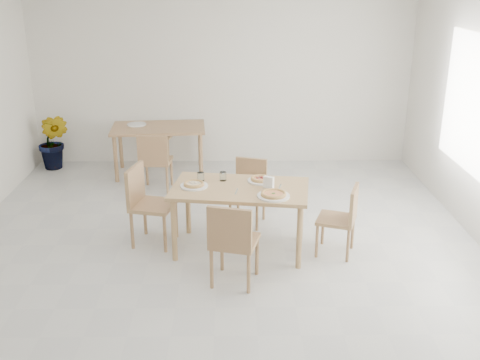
{
  "coord_description": "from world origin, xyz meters",
  "views": [
    {
      "loc": [
        0.17,
        -5.38,
        2.93
      ],
      "look_at": [
        0.25,
        0.31,
        0.83
      ],
      "focal_mm": 42.0,
      "sensor_mm": 36.0,
      "label": 1
    }
  ],
  "objects_px": {
    "tumbler_b": "(201,177)",
    "second_table": "(159,132)",
    "pizza_margherita": "(274,194)",
    "pizza_mushroom": "(194,184)",
    "tumbler_a": "(223,176)",
    "plate_margherita": "(273,196)",
    "chair_west": "(146,199)",
    "chair_back_s": "(155,159)",
    "plate_empty": "(137,124)",
    "napkin_holder": "(269,183)",
    "plate_mushroom": "(194,186)",
    "main_table": "(240,194)",
    "plate_pepperoni": "(261,181)",
    "chair_north": "(249,186)",
    "chair_east": "(343,216)",
    "pizza_pepperoni": "(261,179)",
    "potted_plant": "(54,142)",
    "chair_back_n": "(162,130)",
    "chair_south": "(232,239)"
  },
  "relations": [
    {
      "from": "pizza_pepperoni",
      "to": "tumbler_b",
      "type": "relative_size",
      "value": 2.47
    },
    {
      "from": "chair_west",
      "to": "chair_north",
      "type": "bearing_deg",
      "value": -50.76
    },
    {
      "from": "tumbler_b",
      "to": "second_table",
      "type": "bearing_deg",
      "value": 107.89
    },
    {
      "from": "chair_west",
      "to": "second_table",
      "type": "bearing_deg",
      "value": 16.76
    },
    {
      "from": "chair_south",
      "to": "plate_margherita",
      "type": "distance_m",
      "value": 0.7
    },
    {
      "from": "tumbler_a",
      "to": "plate_margherita",
      "type": "bearing_deg",
      "value": -43.0
    },
    {
      "from": "second_table",
      "to": "chair_back_s",
      "type": "bearing_deg",
      "value": -91.65
    },
    {
      "from": "tumbler_b",
      "to": "potted_plant",
      "type": "distance_m",
      "value": 3.62
    },
    {
      "from": "plate_empty",
      "to": "plate_mushroom",
      "type": "bearing_deg",
      "value": -68.51
    },
    {
      "from": "plate_margherita",
      "to": "plate_mushroom",
      "type": "distance_m",
      "value": 0.9
    },
    {
      "from": "pizza_margherita",
      "to": "tumbler_a",
      "type": "relative_size",
      "value": 2.81
    },
    {
      "from": "napkin_holder",
      "to": "chair_back_n",
      "type": "distance_m",
      "value": 3.73
    },
    {
      "from": "chair_south",
      "to": "plate_margherita",
      "type": "bearing_deg",
      "value": -115.73
    },
    {
      "from": "main_table",
      "to": "plate_pepperoni",
      "type": "xyz_separation_m",
      "value": [
        0.23,
        0.18,
        0.09
      ]
    },
    {
      "from": "chair_north",
      "to": "chair_west",
      "type": "xyz_separation_m",
      "value": [
        -1.19,
        -0.58,
        0.07
      ]
    },
    {
      "from": "plate_margherita",
      "to": "pizza_margherita",
      "type": "height_order",
      "value": "pizza_margherita"
    },
    {
      "from": "napkin_holder",
      "to": "pizza_pepperoni",
      "type": "bearing_deg",
      "value": 137.24
    },
    {
      "from": "chair_back_s",
      "to": "plate_empty",
      "type": "distance_m",
      "value": 1.0
    },
    {
      "from": "chair_west",
      "to": "pizza_pepperoni",
      "type": "bearing_deg",
      "value": -77.45
    },
    {
      "from": "chair_north",
      "to": "plate_pepperoni",
      "type": "relative_size",
      "value": 2.74
    },
    {
      "from": "napkin_holder",
      "to": "second_table",
      "type": "relative_size",
      "value": 0.09
    },
    {
      "from": "chair_west",
      "to": "chair_back_s",
      "type": "height_order",
      "value": "chair_west"
    },
    {
      "from": "pizza_mushroom",
      "to": "tumbler_a",
      "type": "height_order",
      "value": "tumbler_a"
    },
    {
      "from": "napkin_holder",
      "to": "chair_back_s",
      "type": "xyz_separation_m",
      "value": [
        -1.48,
        1.84,
        -0.32
      ]
    },
    {
      "from": "plate_margherita",
      "to": "plate_pepperoni",
      "type": "height_order",
      "value": "same"
    },
    {
      "from": "chair_west",
      "to": "pizza_pepperoni",
      "type": "xyz_separation_m",
      "value": [
        1.3,
        -0.02,
        0.25
      ]
    },
    {
      "from": "chair_back_n",
      "to": "plate_margherita",
      "type": "bearing_deg",
      "value": -53.43
    },
    {
      "from": "chair_east",
      "to": "second_table",
      "type": "height_order",
      "value": "chair_east"
    },
    {
      "from": "pizza_pepperoni",
      "to": "second_table",
      "type": "xyz_separation_m",
      "value": [
        -1.44,
        2.41,
        -0.12
      ]
    },
    {
      "from": "chair_west",
      "to": "chair_east",
      "type": "height_order",
      "value": "chair_west"
    },
    {
      "from": "chair_north",
      "to": "tumbler_a",
      "type": "relative_size",
      "value": 8.02
    },
    {
      "from": "napkin_holder",
      "to": "chair_back_s",
      "type": "height_order",
      "value": "napkin_holder"
    },
    {
      "from": "pizza_mushroom",
      "to": "plate_empty",
      "type": "bearing_deg",
      "value": 111.49
    },
    {
      "from": "main_table",
      "to": "chair_back_n",
      "type": "xyz_separation_m",
      "value": [
        -1.25,
        3.33,
        -0.17
      ]
    },
    {
      "from": "plate_margherita",
      "to": "tumbler_a",
      "type": "xyz_separation_m",
      "value": [
        -0.53,
        0.5,
        0.04
      ]
    },
    {
      "from": "pizza_margherita",
      "to": "plate_pepperoni",
      "type": "bearing_deg",
      "value": 103.63
    },
    {
      "from": "plate_pepperoni",
      "to": "second_table",
      "type": "bearing_deg",
      "value": 120.86
    },
    {
      "from": "tumbler_b",
      "to": "potted_plant",
      "type": "relative_size",
      "value": 0.11
    },
    {
      "from": "tumbler_a",
      "to": "second_table",
      "type": "xyz_separation_m",
      "value": [
        -1.02,
        2.37,
        -0.14
      ]
    },
    {
      "from": "plate_pepperoni",
      "to": "chair_south",
      "type": "bearing_deg",
      "value": -108.25
    },
    {
      "from": "plate_mushroom",
      "to": "pizza_margherita",
      "type": "distance_m",
      "value": 0.9
    },
    {
      "from": "plate_empty",
      "to": "chair_north",
      "type": "bearing_deg",
      "value": -48.86
    },
    {
      "from": "chair_south",
      "to": "pizza_margherita",
      "type": "xyz_separation_m",
      "value": [
        0.43,
        0.5,
        0.27
      ]
    },
    {
      "from": "pizza_margherita",
      "to": "pizza_mushroom",
      "type": "distance_m",
      "value": 0.9
    },
    {
      "from": "plate_margherita",
      "to": "chair_south",
      "type": "bearing_deg",
      "value": -130.68
    },
    {
      "from": "plate_margherita",
      "to": "pizza_mushroom",
      "type": "distance_m",
      "value": 0.9
    },
    {
      "from": "napkin_holder",
      "to": "plate_mushroom",
      "type": "bearing_deg",
      "value": -156.32
    },
    {
      "from": "plate_mushroom",
      "to": "pizza_margherita",
      "type": "bearing_deg",
      "value": -19.98
    },
    {
      "from": "pizza_mushroom",
      "to": "napkin_holder",
      "type": "bearing_deg",
      "value": -4.92
    },
    {
      "from": "tumbler_a",
      "to": "second_table",
      "type": "relative_size",
      "value": 0.07
    }
  ]
}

